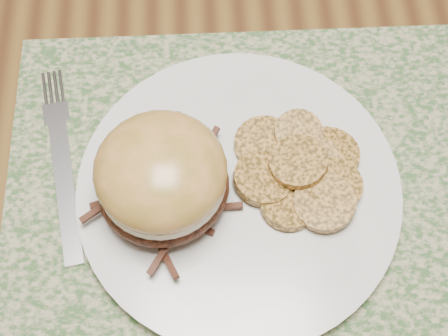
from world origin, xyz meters
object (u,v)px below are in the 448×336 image
Objects in this scene: pork_sandwich at (162,178)px; fork at (62,160)px; dining_table at (223,39)px; dinner_plate at (239,190)px.

pork_sandwich is 0.70× the size of fork.
fork is (-0.09, 0.05, -0.05)m from pork_sandwich.
dining_table is at bearing 54.43° from pork_sandwich.
dinner_plate reaches higher than fork.
dinner_plate is 0.08m from pork_sandwich.
dinner_plate is at bearing -14.73° from pork_sandwich.
pork_sandwich is at bearing -103.77° from dining_table.
dining_table is 0.25m from dinner_plate.
dining_table is 7.65× the size of fork.
fork reaches higher than dining_table.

